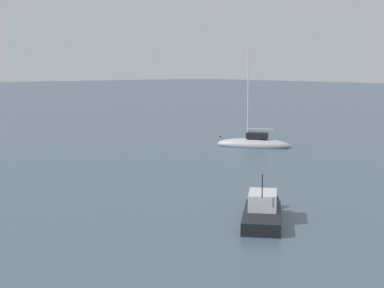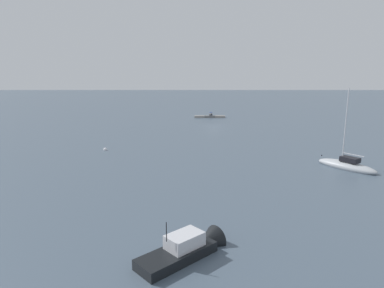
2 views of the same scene
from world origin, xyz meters
The scene contains 2 objects.
sailboat_grey_mid centered at (-15.86, 39.16, 0.41)m, with size 6.78×8.13×11.28m.
motorboat_black_mid centered at (5.49, 61.39, 0.40)m, with size 6.42×6.15×3.82m.
Camera 1 is at (29.72, 84.81, 8.99)m, focal length 53.78 mm.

